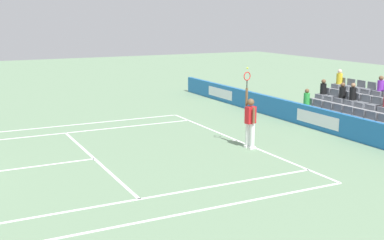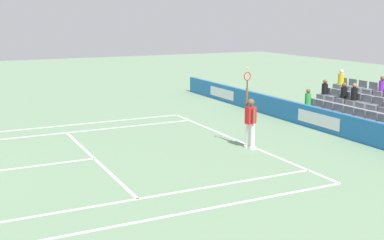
{
  "view_description": "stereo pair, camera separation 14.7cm",
  "coord_description": "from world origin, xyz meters",
  "views": [
    {
      "loc": [
        -15.44,
        -2.19,
        4.59
      ],
      "look_at": [
        -0.58,
        -9.7,
        1.1
      ],
      "focal_mm": 46.49,
      "sensor_mm": 36.0,
      "label": 1
    },
    {
      "loc": [
        -15.51,
        -2.32,
        4.59
      ],
      "look_at": [
        -0.58,
        -9.7,
        1.1
      ],
      "focal_mm": 46.49,
      "sensor_mm": 36.0,
      "label": 2
    }
  ],
  "objects": [
    {
      "name": "sponsor_barrier",
      "position": [
        -0.0,
        -15.84,
        0.45
      ],
      "size": [
        23.81,
        0.22,
        0.9
      ],
      "color": "#1E66AD",
      "rests_on": "ground"
    },
    {
      "name": "line_service",
      "position": [
        0.0,
        -6.4,
        0.0
      ],
      "size": [
        8.23,
        0.1,
        0.01
      ],
      "primitive_type": "cube",
      "color": "white",
      "rests_on": "ground"
    },
    {
      "name": "line_baseline",
      "position": [
        0.0,
        -11.89,
        0.0
      ],
      "size": [
        10.97,
        0.1,
        0.01
      ],
      "primitive_type": "cube",
      "color": "white",
      "rests_on": "ground"
    },
    {
      "name": "line_singles_sideline_right",
      "position": [
        -4.12,
        -5.95,
        0.0
      ],
      "size": [
        0.1,
        11.89,
        0.01
      ],
      "primitive_type": "cube",
      "color": "white",
      "rests_on": "ground"
    },
    {
      "name": "line_doubles_sideline_right",
      "position": [
        -5.49,
        -5.95,
        0.0
      ],
      "size": [
        0.1,
        11.89,
        0.01
      ],
      "primitive_type": "cube",
      "color": "white",
      "rests_on": "ground"
    },
    {
      "name": "line_centre_mark",
      "position": [
        0.0,
        -11.79,
        0.0
      ],
      "size": [
        0.1,
        0.2,
        0.01
      ],
      "primitive_type": "cube",
      "color": "white",
      "rests_on": "ground"
    },
    {
      "name": "line_doubles_sideline_left",
      "position": [
        5.49,
        -5.95,
        0.0
      ],
      "size": [
        0.1,
        11.89,
        0.01
      ],
      "primitive_type": "cube",
      "color": "white",
      "rests_on": "ground"
    },
    {
      "name": "line_singles_sideline_left",
      "position": [
        4.12,
        -5.95,
        0.0
      ],
      "size": [
        0.1,
        11.89,
        0.01
      ],
      "primitive_type": "cube",
      "color": "white",
      "rests_on": "ground"
    },
    {
      "name": "tennis_player",
      "position": [
        -1.16,
        -11.7,
        0.99
      ],
      "size": [
        0.53,
        0.39,
        2.85
      ],
      "color": "white",
      "rests_on": "ground"
    },
    {
      "name": "stadium_stand",
      "position": [
        0.01,
        -18.16,
        0.57
      ],
      "size": [
        4.96,
        2.85,
        2.17
      ],
      "color": "gray",
      "rests_on": "ground"
    }
  ]
}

